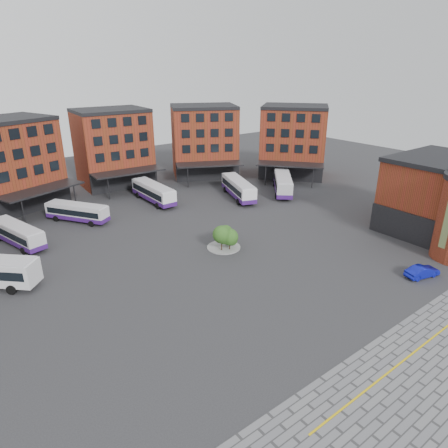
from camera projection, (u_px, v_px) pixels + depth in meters
ground at (277, 291)px, 42.50m from camera, size 160.00×160.00×0.00m
yellow_line at (413, 353)px, 33.35m from camera, size 26.00×0.15×0.02m
main_building at (93, 164)px, 65.18m from camera, size 94.14×42.48×14.60m
east_building at (445, 199)px, 54.52m from camera, size 17.40×15.40×10.60m
tree_island at (226, 236)px, 51.39m from camera, size 4.40×4.40×3.45m
bus_b at (18, 234)px, 52.75m from camera, size 4.92×10.47×2.87m
bus_c at (77, 212)px, 60.55m from camera, size 7.44×9.64×2.82m
bus_d at (153, 192)px, 69.16m from camera, size 2.92×11.40×3.21m
bus_e at (238, 188)px, 71.32m from camera, size 6.49×11.79×3.26m
bus_f at (283, 183)px, 74.13m from camera, size 10.12×10.88×3.41m
blue_car at (422, 271)px, 45.04m from camera, size 4.33×2.44×1.35m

